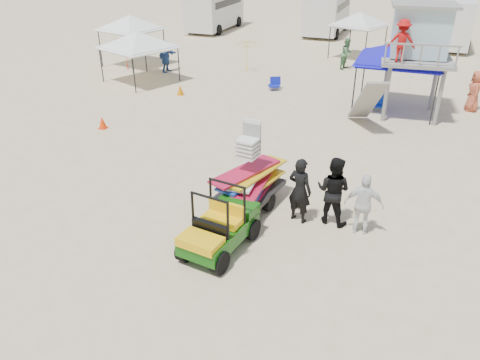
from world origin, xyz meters
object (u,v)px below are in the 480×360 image
(canopy_blue, at_px, (402,45))
(man_left, at_px, (300,190))
(surf_trailer, at_px, (250,176))
(lifeguard_tower, at_px, (418,36))
(utility_cart, at_px, (218,223))

(canopy_blue, bearing_deg, man_left, -98.71)
(surf_trailer, relative_size, lifeguard_tower, 0.58)
(man_left, bearing_deg, canopy_blue, -82.50)
(utility_cart, bearing_deg, man_left, 53.21)
(man_left, xyz_separation_m, canopy_blue, (1.64, 10.72, 1.90))
(utility_cart, distance_m, man_left, 2.54)
(surf_trailer, distance_m, man_left, 1.54)
(man_left, height_order, canopy_blue, canopy_blue)
(surf_trailer, height_order, canopy_blue, canopy_blue)
(lifeguard_tower, distance_m, canopy_blue, 0.97)
(utility_cart, height_order, canopy_blue, canopy_blue)
(surf_trailer, xyz_separation_m, canopy_blue, (3.16, 10.42, 1.90))
(surf_trailer, bearing_deg, canopy_blue, 73.14)
(utility_cart, xyz_separation_m, surf_trailer, (0.00, 2.33, 0.16))
(surf_trailer, distance_m, canopy_blue, 11.05)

